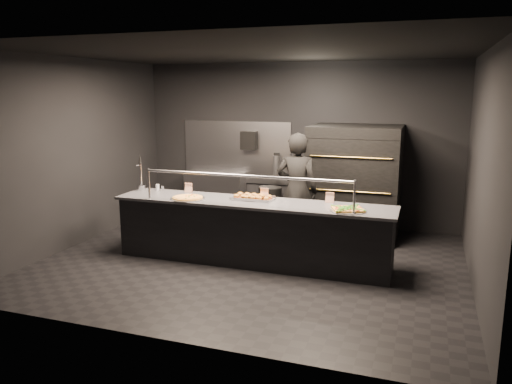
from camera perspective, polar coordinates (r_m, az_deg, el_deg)
room at (r=7.13m, az=-0.54°, el=3.56°), size 6.04×6.00×3.00m
service_counter at (r=7.29m, az=-0.48°, el=-4.56°), size 4.10×0.78×1.37m
pizza_oven at (r=8.71m, az=11.21°, el=1.26°), size 1.50×1.23×1.91m
prep_shelf at (r=9.97m, az=-4.70°, el=-0.30°), size 1.20×0.35×0.90m
towel_dispenser at (r=9.61m, az=-0.79°, el=5.93°), size 0.30×0.20×0.35m
fire_extinguisher at (r=9.51m, az=2.36°, el=2.89°), size 0.14×0.14×0.51m
beer_tap at (r=8.16m, az=-13.02°, el=1.36°), size 0.15×0.22×0.58m
round_pizza at (r=7.41m, az=-7.82°, el=-0.65°), size 0.51×0.51×0.03m
slider_tray_a at (r=7.34m, az=-0.83°, el=-0.54°), size 0.55×0.45×0.08m
slider_tray_b at (r=7.27m, az=0.22°, el=-0.68°), size 0.48×0.38×0.07m
square_pizza at (r=6.72m, az=10.46°, el=-1.97°), size 0.49×0.49×0.05m
condiment_jar at (r=8.11m, az=-11.01°, el=0.51°), size 0.15×0.06×0.10m
tent_cards at (r=7.42m, az=0.31°, el=-0.06°), size 2.35×0.04×0.15m
trash_bin at (r=9.36m, az=1.62°, el=-1.61°), size 0.43×0.43×0.72m
worker at (r=7.98m, az=4.70°, el=0.19°), size 0.68×0.45×1.84m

